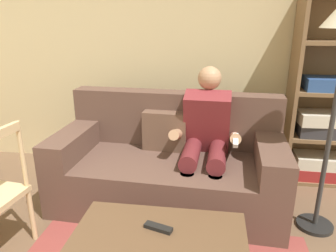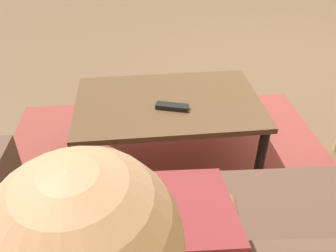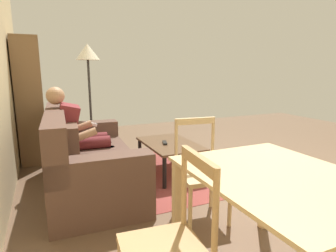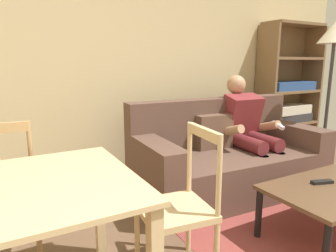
% 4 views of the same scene
% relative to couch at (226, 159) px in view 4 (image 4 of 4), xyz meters
% --- Properties ---
extents(wall_back, '(6.97, 0.12, 2.61)m').
position_rel_couch_xyz_m(wall_back, '(-0.95, 0.84, 0.97)').
color(wall_back, '#D1BC8C').
rests_on(wall_back, ground_plane).
extents(couch, '(1.99, 1.02, 0.94)m').
position_rel_couch_xyz_m(couch, '(0.00, 0.00, 0.00)').
color(couch, brown).
rests_on(couch, ground_plane).
extents(person_lounging, '(0.61, 0.91, 1.19)m').
position_rel_couch_xyz_m(person_lounging, '(0.32, 0.03, 0.28)').
color(person_lounging, maroon).
rests_on(person_lounging, ground_plane).
extents(coffee_table, '(0.99, 0.64, 0.42)m').
position_rel_couch_xyz_m(coffee_table, '(0.09, -1.12, 0.03)').
color(coffee_table, brown).
rests_on(coffee_table, ground_plane).
extents(tv_remote, '(0.18, 0.10, 0.02)m').
position_rel_couch_xyz_m(tv_remote, '(0.08, -1.04, 0.10)').
color(tv_remote, black).
rests_on(tv_remote, coffee_table).
extents(bookshelf, '(0.97, 0.36, 1.86)m').
position_rel_couch_xyz_m(bookshelf, '(1.58, 0.59, 0.39)').
color(bookshelf, brown).
rests_on(bookshelf, ground_plane).
extents(dining_table, '(1.22, 0.95, 0.76)m').
position_rel_couch_xyz_m(dining_table, '(-2.05, -0.89, 0.31)').
color(dining_table, '#D1B27F').
rests_on(dining_table, ground_plane).
extents(dining_chair_near_wall, '(0.46, 0.46, 0.97)m').
position_rel_couch_xyz_m(dining_chair_near_wall, '(-2.05, -0.14, 0.14)').
color(dining_chair_near_wall, tan).
rests_on(dining_chair_near_wall, ground_plane).
extents(dining_chair_facing_couch, '(0.47, 0.47, 0.94)m').
position_rel_couch_xyz_m(dining_chair_facing_couch, '(-1.11, -0.89, 0.11)').
color(dining_chair_facing_couch, '#D1B27F').
rests_on(dining_chair_facing_couch, ground_plane).
extents(area_rug, '(2.01, 1.41, 0.01)m').
position_rel_couch_xyz_m(area_rug, '(0.09, -1.12, -0.33)').
color(area_rug, brown).
rests_on(area_rug, ground_plane).
extents(floor_lamp, '(0.36, 0.36, 1.77)m').
position_rel_couch_xyz_m(floor_lamp, '(1.22, -0.27, 1.16)').
color(floor_lamp, black).
rests_on(floor_lamp, ground_plane).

